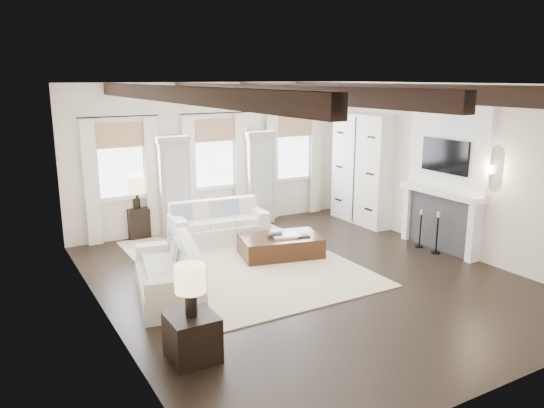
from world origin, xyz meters
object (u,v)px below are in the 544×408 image
sofa_back (218,225)px  sofa_left (172,276)px  side_table_back (138,223)px  side_table_front (192,337)px  ottoman (280,246)px

sofa_back → sofa_left: size_ratio=0.98×
side_table_back → sofa_back: bearing=-39.0°
sofa_back → side_table_front: bearing=-118.0°
side_table_back → sofa_left: bearing=-97.4°
sofa_left → side_table_back: 3.35m
ottoman → side_table_back: size_ratio=2.32×
ottoman → side_table_front: (-2.85, -2.72, 0.09)m
ottoman → side_table_front: bearing=-123.1°
sofa_left → ottoman: bearing=18.2°
sofa_left → side_table_back: (0.43, 3.32, -0.01)m
ottoman → side_table_front: size_ratio=2.64×
sofa_back → ottoman: (0.64, -1.43, -0.14)m
side_table_front → side_table_back: 5.31m
ottoman → side_table_back: (-1.99, 2.52, 0.13)m
sofa_back → sofa_left: sofa_back is taller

